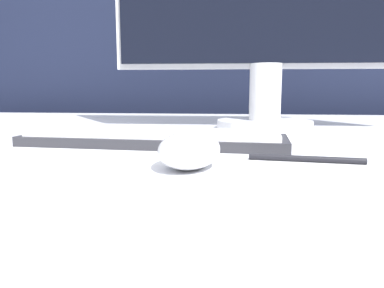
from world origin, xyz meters
The scene contains 5 objects.
partition_panel centered at (0.00, 0.73, 0.69)m, with size 5.00×0.03×1.37m.
computer_mouse_near centered at (-0.08, -0.28, 0.73)m, with size 0.09×0.11×0.04m.
keyboard centered at (-0.16, -0.11, 0.72)m, with size 0.44×0.15×0.02m.
monitor centered at (0.05, 0.14, 0.98)m, with size 0.67×0.21×0.51m.
pen centered at (0.07, -0.23, 0.71)m, with size 0.14×0.03×0.01m.
Camera 1 is at (-0.03, -0.71, 0.80)m, focal length 35.00 mm.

